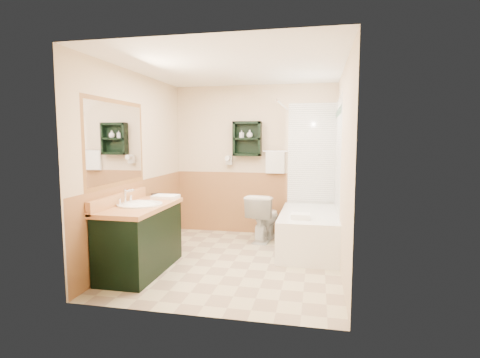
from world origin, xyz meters
The scene contains 25 objects.
floor centered at (0.00, 0.00, 0.00)m, with size 3.00×3.00×0.00m, color beige.
back_wall centered at (0.00, 1.52, 1.20)m, with size 2.60×0.04×2.40m, color beige.
left_wall centered at (-1.32, 0.00, 1.20)m, with size 0.04×3.00×2.40m, color beige.
right_wall centered at (1.32, 0.00, 1.20)m, with size 0.04×3.00×2.40m, color beige.
ceiling centered at (0.00, 0.00, 2.42)m, with size 2.60×3.00×0.04m, color white.
wainscot_left centered at (-1.29, 0.00, 0.50)m, with size 2.98×2.98×1.00m, color #B07947, non-canonical shape.
wainscot_back centered at (0.00, 1.49, 0.50)m, with size 2.58×2.58×1.00m, color #B07947, non-canonical shape.
mirror_frame centered at (-1.27, -0.55, 1.50)m, with size 1.30×1.30×1.00m, color brown, non-canonical shape.
mirror_glass centered at (-1.27, -0.55, 1.50)m, with size 1.20×1.20×0.90m, color white, non-canonical shape.
tile_right centered at (1.28, 0.75, 1.05)m, with size 1.50×1.50×2.10m, color white, non-canonical shape.
tile_back centered at (1.03, 1.48, 1.05)m, with size 0.95×0.95×2.10m, color white, non-canonical shape.
tile_accent centered at (1.27, 0.75, 1.90)m, with size 1.50×1.50×0.10m, color #14462F, non-canonical shape.
wall_shelf centered at (-0.10, 1.41, 1.55)m, with size 0.45×0.15×0.55m, color black.
hair_dryer centered at (-0.40, 1.43, 1.20)m, with size 0.10×0.24×0.18m, color silver, non-canonical shape.
towel_bar centered at (0.35, 1.45, 1.35)m, with size 0.40×0.06×0.40m, color white, non-canonical shape.
curtain_rod centered at (0.53, 0.75, 2.00)m, with size 0.03×0.03×1.60m, color silver.
shower_curtain centered at (0.53, 0.92, 1.15)m, with size 1.05×1.05×1.70m, color beige, non-canonical shape.
vanity centered at (-0.99, -0.55, 0.39)m, with size 0.59×1.24×0.79m, color black.
bathtub centered at (0.93, 0.67, 0.27)m, with size 0.80×1.50×0.54m, color white.
toilet centered at (0.22, 1.08, 0.35)m, with size 0.40×0.72×0.71m, color white.
counter_towel centered at (-0.89, -0.04, 0.81)m, with size 0.31×0.25×0.04m, color white.
vanity_book centered at (-1.16, 0.12, 0.89)m, with size 0.16×0.02×0.21m, color black.
tub_towel centered at (0.81, 0.23, 0.57)m, with size 0.24×0.20×0.07m, color white.
soap_bottle_a centered at (-0.19, 1.40, 1.59)m, with size 0.06×0.12×0.06m, color white.
soap_bottle_b centered at (-0.06, 1.40, 1.61)m, with size 0.10×0.12×0.10m, color white.
Camera 1 is at (1.01, -4.50, 1.56)m, focal length 28.00 mm.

